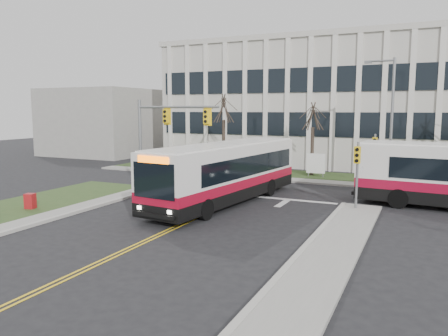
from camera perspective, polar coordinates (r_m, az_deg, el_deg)
ground at (r=21.20m, az=-5.95°, el=-7.54°), size 120.00×120.00×0.00m
sidewalk_east at (r=14.01m, az=10.73°, el=-15.46°), size 2.00×26.00×0.14m
sidewalk_cross at (r=33.65m, az=15.11°, el=-1.98°), size 44.00×1.60×0.14m
building_lawn at (r=36.38m, az=15.87°, el=-1.31°), size 44.00×5.00×0.12m
office_building at (r=47.86m, az=18.45°, el=7.81°), size 40.00×16.00×12.00m
building_annex at (r=56.87m, az=-15.15°, el=5.83°), size 12.00×12.00×8.00m
mast_arm_signal at (r=29.55m, az=-8.30°, el=5.08°), size 6.11×0.38×6.20m
signal_pole_near at (r=24.85m, az=16.99°, el=0.29°), size 0.34×0.39×3.80m
signal_pole_far at (r=33.24m, az=19.05°, el=1.98°), size 0.34×0.39×3.80m
streetlight at (r=33.83m, az=20.80°, el=6.57°), size 2.15×0.25×9.20m
directory_sign at (r=36.21m, az=11.90°, el=0.55°), size 1.50×0.12×2.00m
tree_left at (r=39.20m, az=-0.04°, el=7.61°), size 1.80×1.80×7.70m
tree_mid at (r=36.75m, az=11.55°, el=6.47°), size 1.80×1.80×6.82m
bus_main at (r=25.96m, az=0.32°, el=-0.76°), size 4.35×13.32×3.49m
newspaper_box_red at (r=26.39m, az=-23.98°, el=-4.09°), size 0.60×0.56×0.95m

